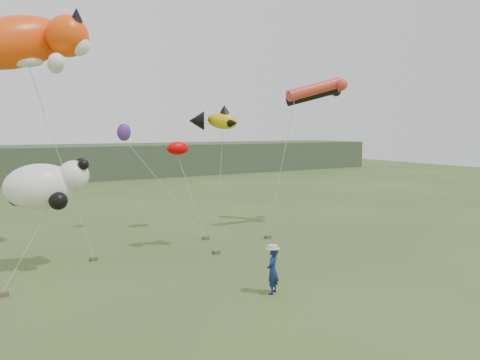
% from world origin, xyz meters
% --- Properties ---
extents(ground, '(120.00, 120.00, 0.00)m').
position_xyz_m(ground, '(0.00, 0.00, 0.00)').
color(ground, '#385123').
rests_on(ground, ground).
extents(headland, '(90.00, 13.00, 4.00)m').
position_xyz_m(headland, '(-3.11, 44.69, 1.92)').
color(headland, '#2D3D28').
rests_on(headland, ground).
extents(festival_attendant, '(0.75, 0.70, 1.72)m').
position_xyz_m(festival_attendant, '(-0.58, -1.22, 0.86)').
color(festival_attendant, '#15204E').
rests_on(festival_attendant, ground).
extents(sandbag_anchors, '(13.56, 4.28, 0.16)m').
position_xyz_m(sandbag_anchors, '(-1.72, 5.68, 0.08)').
color(sandbag_anchors, brown).
rests_on(sandbag_anchors, ground).
extents(cat_kite, '(6.98, 3.84, 3.70)m').
position_xyz_m(cat_kite, '(-7.12, 9.67, 10.08)').
color(cat_kite, '#FD4608').
rests_on(cat_kite, ground).
extents(fish_kite, '(2.61, 1.70, 1.26)m').
position_xyz_m(fish_kite, '(0.45, 5.31, 6.41)').
color(fish_kite, '#DAB908').
rests_on(fish_kite, ground).
extents(tube_kites, '(4.55, 3.75, 1.67)m').
position_xyz_m(tube_kites, '(8.71, 7.33, 8.28)').
color(tube_kites, black).
rests_on(tube_kites, ground).
extents(panda_kite, '(3.41, 2.21, 2.12)m').
position_xyz_m(panda_kite, '(-7.08, 6.12, 3.64)').
color(panda_kite, white).
rests_on(panda_kite, ground).
extents(misc_kites, '(3.89, 1.94, 1.84)m').
position_xyz_m(misc_kites, '(-0.05, 11.21, 5.20)').
color(misc_kites, '#E00002').
rests_on(misc_kites, ground).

